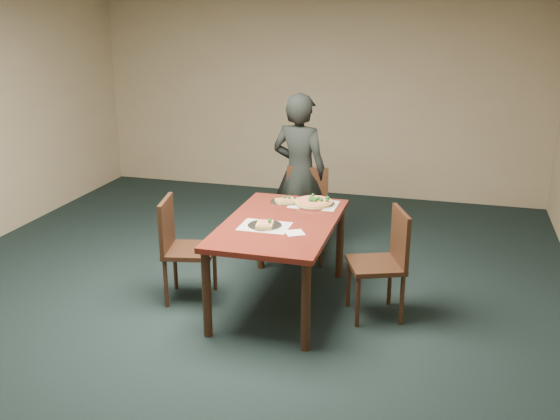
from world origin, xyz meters
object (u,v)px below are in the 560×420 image
(chair_far, at_px, (306,208))
(chair_right, at_px, (385,257))
(chair_left, at_px, (180,243))
(pizza_pan, at_px, (314,202))
(dining_table, at_px, (280,232))
(slice_plate_far, at_px, (286,201))
(slice_plate_near, at_px, (265,225))
(diner, at_px, (300,174))

(chair_far, distance_m, chair_right, 1.42)
(chair_left, xyz_separation_m, pizza_pan, (1.02, 0.66, 0.26))
(dining_table, height_order, chair_far, chair_far)
(chair_far, xyz_separation_m, chair_left, (-0.81, -1.24, 0.00))
(slice_plate_far, bearing_deg, dining_table, -79.93)
(pizza_pan, bearing_deg, slice_plate_far, 179.83)
(chair_right, height_order, slice_plate_near, chair_right)
(chair_far, relative_size, slice_plate_far, 3.25)
(chair_far, distance_m, slice_plate_near, 1.29)
(diner, bearing_deg, chair_right, 143.07)
(chair_left, bearing_deg, chair_far, -45.13)
(chair_far, bearing_deg, slice_plate_far, -101.93)
(slice_plate_far, bearing_deg, chair_left, -138.83)
(slice_plate_far, bearing_deg, chair_far, 84.71)
(chair_left, xyz_separation_m, slice_plate_far, (0.76, 0.66, 0.25))
(chair_left, xyz_separation_m, chair_right, (1.73, 0.16, 0.00))
(chair_right, bearing_deg, slice_plate_far, -138.86)
(diner, height_order, slice_plate_far, diner)
(chair_far, height_order, slice_plate_far, chair_far)
(chair_right, relative_size, diner, 0.55)
(chair_far, xyz_separation_m, slice_plate_far, (-0.05, -0.58, 0.25))
(chair_left, height_order, diner, diner)
(chair_far, xyz_separation_m, slice_plate_near, (-0.05, -1.26, 0.25))
(diner, bearing_deg, chair_far, 137.96)
(dining_table, relative_size, chair_right, 1.65)
(slice_plate_far, bearing_deg, diner, 94.06)
(dining_table, distance_m, pizza_pan, 0.57)
(dining_table, height_order, diner, diner)
(chair_right, bearing_deg, dining_table, -109.78)
(chair_far, relative_size, slice_plate_near, 3.25)
(pizza_pan, bearing_deg, chair_far, 110.03)
(pizza_pan, bearing_deg, chair_right, -35.31)
(chair_right, distance_m, pizza_pan, 0.91)
(chair_right, distance_m, slice_plate_far, 1.13)
(diner, distance_m, slice_plate_near, 1.42)
(diner, relative_size, slice_plate_near, 5.89)
(chair_right, relative_size, slice_plate_far, 3.25)
(pizza_pan, bearing_deg, chair_left, -147.12)
(slice_plate_near, bearing_deg, pizza_pan, 69.23)
(chair_right, bearing_deg, chair_far, -161.20)
(chair_right, relative_size, slice_plate_near, 3.25)
(chair_left, distance_m, pizza_pan, 1.25)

